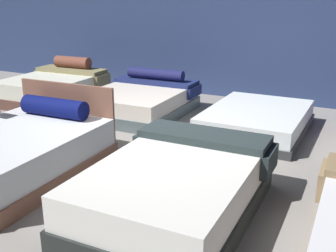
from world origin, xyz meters
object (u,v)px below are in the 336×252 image
Objects in this scene: bed_4 at (53,88)px; bed_2 at (176,188)px; bed_6 at (257,120)px; bed_1 at (17,152)px; bed_5 at (140,100)px.

bed_2 is at bearing -37.01° from bed_4.
bed_4 is at bearing 179.27° from bed_6.
bed_4 is at bearing 144.04° from bed_2.
bed_1 is 1.00× the size of bed_2.
bed_1 is 1.10× the size of bed_4.
bed_1 is 3.62m from bed_4.
bed_5 is 1.01× the size of bed_6.
bed_2 is (2.13, 0.02, -0.00)m from bed_1.
bed_4 is 4.26m from bed_6.
bed_4 is (-4.22, 2.93, -0.00)m from bed_2.
bed_4 reaches higher than bed_6.
bed_5 is at bearing 178.69° from bed_6.
bed_5 is (2.08, -0.01, -0.02)m from bed_4.
bed_2 is at bearing -90.36° from bed_6.
bed_6 is (2.16, 2.88, -0.09)m from bed_1.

